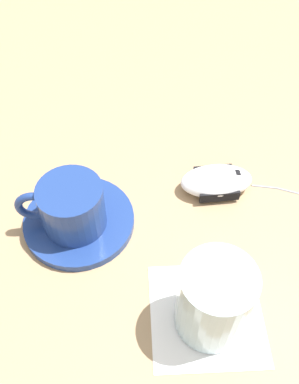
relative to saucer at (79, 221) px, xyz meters
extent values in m
plane|color=#9E7F5B|center=(0.11, -0.02, -0.01)|extent=(3.00, 3.00, 0.00)
cylinder|color=navy|center=(0.00, 0.00, 0.00)|extent=(0.15, 0.15, 0.01)
cylinder|color=navy|center=(0.00, -0.01, 0.04)|extent=(0.08, 0.08, 0.07)
torus|color=navy|center=(-0.05, -0.01, 0.04)|extent=(0.05, 0.02, 0.05)
ellipsoid|color=silver|center=(0.18, 0.08, 0.01)|extent=(0.11, 0.08, 0.03)
cylinder|color=black|center=(0.21, 0.09, 0.02)|extent=(0.01, 0.01, 0.01)
cube|color=black|center=(0.17, 0.11, 0.01)|extent=(0.06, 0.02, 0.02)
cube|color=black|center=(0.19, 0.06, 0.01)|extent=(0.06, 0.02, 0.02)
cylinder|color=gray|center=(0.25, 0.09, 0.00)|extent=(0.04, 0.00, 0.00)
cylinder|color=gray|center=(0.28, 0.09, 0.00)|extent=(0.03, 0.01, 0.00)
sphere|color=gray|center=(0.23, 0.09, 0.00)|extent=(0.00, 0.00, 0.00)
sphere|color=gray|center=(0.27, 0.09, 0.00)|extent=(0.00, 0.00, 0.00)
cube|color=white|center=(0.17, -0.11, 0.00)|extent=(0.15, 0.15, 0.00)
cylinder|color=silver|center=(0.18, -0.11, 0.05)|extent=(0.08, 0.08, 0.10)
camera|label=1|loc=(0.13, -0.32, 0.47)|focal=40.00mm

